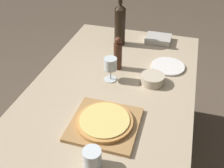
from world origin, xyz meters
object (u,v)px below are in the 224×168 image
Objects in this scene: pepper_mill at (118,54)px; small_bowl at (152,79)px; pizza at (105,121)px; wine_glass at (110,65)px; wine_bottle at (120,24)px.

pepper_mill reaches higher than small_bowl.
pepper_mill reaches higher than pizza.
small_bowl is at bearing 8.34° from wine_glass.
wine_bottle reaches higher than small_bowl.
pizza is at bearing -77.61° from wine_glass.
wine_glass is (0.06, -0.43, -0.05)m from wine_bottle.
wine_glass reaches higher than small_bowl.
wine_bottle is 0.32m from pepper_mill.
wine_glass is at bearing -171.66° from small_bowl.
wine_glass is (-0.08, 0.36, 0.07)m from pizza.
wine_bottle is 0.51m from small_bowl.
wine_bottle is at bearing 126.78° from small_bowl.
pizza is 0.42m from small_bowl.
pepper_mill is (-0.07, 0.49, 0.07)m from pizza.
pepper_mill is 0.26m from small_bowl.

